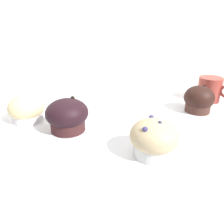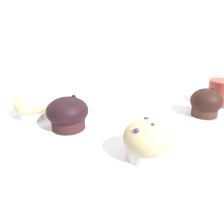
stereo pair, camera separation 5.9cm
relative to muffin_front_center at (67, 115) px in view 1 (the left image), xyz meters
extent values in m
cube|color=beige|center=(0.19, 0.56, -0.05)|extent=(3.20, 0.10, 1.80)
cylinder|color=#391B1C|center=(0.00, 0.00, -0.02)|extent=(0.09, 0.09, 0.05)
ellipsoid|color=black|center=(0.00, 0.00, 0.01)|extent=(0.11, 0.11, 0.07)
sphere|color=black|center=(0.02, 0.02, 0.04)|extent=(0.01, 0.01, 0.01)
cylinder|color=silver|center=(-0.11, 0.10, -0.02)|extent=(0.09, 0.09, 0.04)
ellipsoid|color=beige|center=(-0.11, 0.10, 0.00)|extent=(0.10, 0.10, 0.07)
cylinder|color=#472A22|center=(0.41, 0.01, -0.02)|extent=(0.08, 0.08, 0.05)
ellipsoid|color=black|center=(0.41, 0.01, 0.00)|extent=(0.09, 0.09, 0.08)
sphere|color=black|center=(0.43, 0.01, 0.04)|extent=(0.01, 0.01, 0.01)
cylinder|color=silver|center=(0.17, -0.17, -0.02)|extent=(0.09, 0.09, 0.05)
ellipsoid|color=tan|center=(0.17, -0.17, 0.01)|extent=(0.11, 0.11, 0.07)
sphere|color=navy|center=(0.17, -0.15, 0.04)|extent=(0.01, 0.01, 0.01)
sphere|color=navy|center=(0.17, -0.18, 0.04)|extent=(0.01, 0.01, 0.01)
sphere|color=navy|center=(0.14, -0.19, 0.03)|extent=(0.01, 0.01, 0.01)
cylinder|color=#99382D|center=(0.52, 0.08, 0.00)|extent=(0.08, 0.08, 0.09)
cylinder|color=black|center=(0.52, 0.08, 0.04)|extent=(0.07, 0.07, 0.01)
cylinder|color=white|center=(-0.11, -0.14, -0.04)|extent=(0.18, 0.18, 0.01)
torus|color=white|center=(-0.11, -0.14, -0.04)|extent=(0.18, 0.18, 0.01)
camera|label=1|loc=(-0.04, -0.54, 0.24)|focal=35.00mm
camera|label=2|loc=(0.02, -0.55, 0.24)|focal=35.00mm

